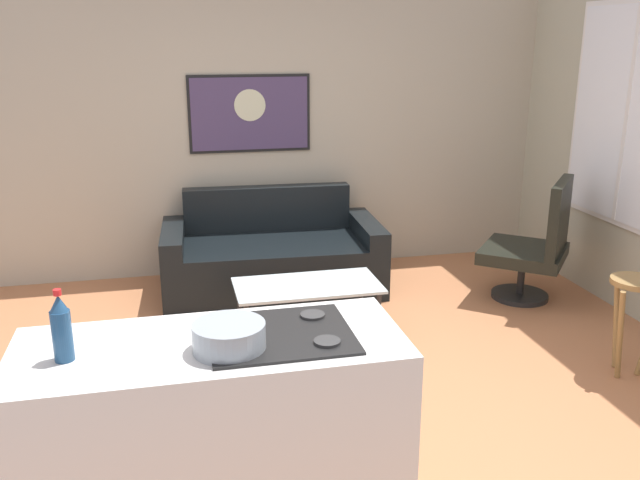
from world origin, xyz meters
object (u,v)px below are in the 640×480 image
(armchair, at_px, (536,245))
(wall_painting, at_px, (250,114))
(mixing_bowl, at_px, (229,337))
(soda_bottle, at_px, (61,329))
(coffee_table, at_px, (307,289))
(couch, at_px, (272,257))
(bar_stool, at_px, (633,302))

(armchair, height_order, wall_painting, wall_painting)
(armchair, height_order, mixing_bowl, armchair)
(armchair, height_order, soda_bottle, soda_bottle)
(soda_bottle, distance_m, mixing_bowl, 0.64)
(coffee_table, xyz_separation_m, armchair, (1.99, 0.35, 0.09))
(couch, xyz_separation_m, wall_painting, (-0.09, 0.53, 1.19))
(armchair, bearing_deg, coffee_table, -170.02)
(mixing_bowl, bearing_deg, bar_stool, 20.23)
(mixing_bowl, bearing_deg, armchair, 40.12)
(wall_painting, bearing_deg, armchair, -31.01)
(coffee_table, xyz_separation_m, mixing_bowl, (-0.72, -1.94, 0.58))
(bar_stool, bearing_deg, mixing_bowl, -159.77)
(bar_stool, height_order, wall_painting, wall_painting)
(coffee_table, bearing_deg, bar_stool, -26.78)
(couch, distance_m, mixing_bowl, 3.21)
(bar_stool, height_order, mixing_bowl, mixing_bowl)
(coffee_table, bearing_deg, mixing_bowl, -110.46)
(armchair, xyz_separation_m, wall_painting, (-2.16, 1.30, 0.98))
(couch, height_order, armchair, armchair)
(armchair, distance_m, bar_stool, 1.32)
(coffee_table, xyz_separation_m, bar_stool, (1.91, -0.97, 0.11))
(couch, distance_m, armchair, 2.22)
(couch, distance_m, coffee_table, 1.13)
(soda_bottle, height_order, wall_painting, wall_painting)
(bar_stool, distance_m, soda_bottle, 3.44)
(armchair, bearing_deg, mixing_bowl, -139.88)
(couch, xyz_separation_m, coffee_table, (0.08, -1.12, 0.12))
(couch, xyz_separation_m, soda_bottle, (-1.28, -3.00, 0.77))
(bar_stool, bearing_deg, coffee_table, 153.22)
(bar_stool, bearing_deg, soda_bottle, -164.39)
(soda_bottle, bearing_deg, couch, 66.99)
(coffee_table, relative_size, soda_bottle, 3.54)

